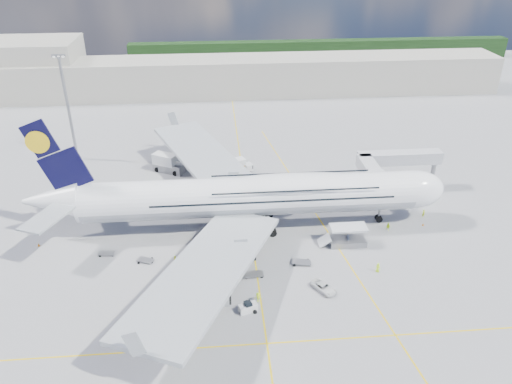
{
  "coord_description": "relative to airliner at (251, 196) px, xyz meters",
  "views": [
    {
      "loc": [
        -5.88,
        -70.28,
        51.1
      ],
      "look_at": [
        0.92,
        8.0,
        8.69
      ],
      "focal_mm": 35.0,
      "sensor_mm": 36.0,
      "label": 1
    }
  ],
  "objects": [
    {
      "name": "terminal",
      "position": [
        -0.26,
        85.0,
        -0.87
      ],
      "size": [
        180.0,
        16.0,
        12.0
      ],
      "primitive_type": "cube",
      "color": "#B2AD9E",
      "rests_on": "ground"
    },
    {
      "name": "crew_van",
      "position": [
        19.77,
        -15.6,
        -6.02
      ],
      "size": [
        0.98,
        0.92,
        1.69
      ],
      "primitive_type": "imported",
      "rotation": [
        0.0,
        0.0,
        2.52
      ],
      "color": "#C6FC1A",
      "rests_on": "ground"
    },
    {
      "name": "jet_bridge",
      "position": [
        29.55,
        10.94,
        -0.02
      ],
      "size": [
        18.8,
        12.1,
        8.5
      ],
      "color": "#B7B7BC",
      "rests_on": "ground"
    },
    {
      "name": "cone_tail",
      "position": [
        -38.62,
        -2.98,
        -6.59
      ],
      "size": [
        0.45,
        0.45,
        0.58
      ],
      "color": "orange",
      "rests_on": "ground"
    },
    {
      "name": "crew_loader",
      "position": [
        25.5,
        -3.39,
        -6.06
      ],
      "size": [
        1.0,
        0.98,
        1.62
      ],
      "primitive_type": "imported",
      "rotation": [
        0.0,
        0.0,
        -0.7
      ],
      "color": "#CFFF1A",
      "rests_on": "ground"
    },
    {
      "name": "tree_line",
      "position": [
        39.74,
        130.0,
        -2.87
      ],
      "size": [
        160.0,
        6.0,
        8.0
      ],
      "primitive_type": "cube",
      "color": "#193814",
      "rests_on": "ground"
    },
    {
      "name": "crew_tug",
      "position": [
        -0.7,
        -21.27,
        -6.02
      ],
      "size": [
        1.1,
        0.64,
        1.7
      ],
      "primitive_type": "imported",
      "rotation": [
        0.0,
        0.0,
        -0.01
      ],
      "color": "#D5FD1A",
      "rests_on": "ground"
    },
    {
      "name": "service_van",
      "position": [
        9.83,
        -19.58,
        -6.25
      ],
      "size": [
        4.14,
        4.83,
        1.23
      ],
      "primitive_type": "imported",
      "rotation": [
        0.0,
        0.0,
        0.58
      ],
      "color": "silver",
      "rests_on": "ground"
    },
    {
      "name": "cargo_loader",
      "position": [
        16.56,
        -7.11,
        -5.62
      ],
      "size": [
        8.53,
        3.2,
        3.67
      ],
      "color": "silver",
      "rests_on": "ground"
    },
    {
      "name": "ground",
      "position": [
        -0.26,
        -10.0,
        -6.87
      ],
      "size": [
        300.0,
        300.0,
        0.0
      ],
      "primitive_type": "plane",
      "color": "gray",
      "rests_on": "ground"
    },
    {
      "name": "dolly_row_c",
      "position": [
        -11.81,
        -11.29,
        -6.53
      ],
      "size": [
        3.33,
        2.49,
        0.44
      ],
      "rotation": [
        0.0,
        0.0,
        0.34
      ],
      "color": "gray",
      "rests_on": "ground"
    },
    {
      "name": "catering_truck_outer",
      "position": [
        -17.25,
        25.76,
        -4.79
      ],
      "size": [
        8.14,
        5.9,
        4.48
      ],
      "rotation": [
        0.0,
        0.0,
        -0.51
      ],
      "color": "gray",
      "rests_on": "ground"
    },
    {
      "name": "hangar",
      "position": [
        -70.26,
        90.0,
        2.13
      ],
      "size": [
        40.0,
        22.0,
        18.0
      ],
      "primitive_type": "cube",
      "color": "#B2AD9E",
      "rests_on": "ground"
    },
    {
      "name": "cone_nose",
      "position": [
        32.82,
        -2.21,
        -6.63
      ],
      "size": [
        0.39,
        0.39,
        0.49
      ],
      "color": "orange",
      "rests_on": "ground"
    },
    {
      "name": "cone_wing_right_outer",
      "position": [
        -16.96,
        -26.53,
        -6.56
      ],
      "size": [
        0.5,
        0.5,
        0.63
      ],
      "color": "orange",
      "rests_on": "ground"
    },
    {
      "name": "airliner",
      "position": [
        0.0,
        0.0,
        0.0
      ],
      "size": [
        77.26,
        79.15,
        23.71
      ],
      "color": "white",
      "rests_on": "ground"
    },
    {
      "name": "dolly_row_a",
      "position": [
        -19.01,
        -9.39,
        -6.56
      ],
      "size": [
        3.09,
        2.45,
        0.4
      ],
      "rotation": [
        0.0,
        0.0,
        -0.42
      ],
      "color": "gray",
      "rests_on": "ground"
    },
    {
      "name": "taxi_line_main",
      "position": [
        -0.26,
        -10.0,
        -6.86
      ],
      "size": [
        0.25,
        220.0,
        0.01
      ],
      "primitive_type": "cube",
      "color": "yellow",
      "rests_on": "ground"
    },
    {
      "name": "crew_wing",
      "position": [
        -13.81,
        -10.76,
        -5.94
      ],
      "size": [
        0.61,
        1.14,
        1.86
      ],
      "primitive_type": "imported",
      "rotation": [
        0.0,
        0.0,
        1.42
      ],
      "color": "#EBFD1A",
      "rests_on": "ground"
    },
    {
      "name": "baggage_tug",
      "position": [
        -2.37,
        -23.35,
        -6.11
      ],
      "size": [
        3.03,
        2.09,
        1.73
      ],
      "rotation": [
        0.0,
        0.0,
        0.32
      ],
      "color": "silver",
      "rests_on": "ground"
    },
    {
      "name": "cone_wing_right_inner",
      "position": [
        -2.46,
        -11.45,
        -6.61
      ],
      "size": [
        0.43,
        0.43,
        0.55
      ],
      "color": "orange",
      "rests_on": "ground"
    },
    {
      "name": "cone_wing_left_inner",
      "position": [
        -11.01,
        6.46,
        -6.64
      ],
      "size": [
        0.38,
        0.38,
        0.48
      ],
      "color": "orange",
      "rests_on": "ground"
    },
    {
      "name": "light_mast",
      "position": [
        -40.26,
        35.0,
        6.34
      ],
      "size": [
        3.0,
        0.7,
        25.5
      ],
      "color": "gray",
      "rests_on": "ground"
    },
    {
      "name": "cone_wing_left_outer",
      "position": [
        -11.38,
        23.36,
        -6.6
      ],
      "size": [
        0.44,
        0.44,
        0.56
      ],
      "color": "orange",
      "rests_on": "ground"
    },
    {
      "name": "catering_truck_inner",
      "position": [
        -1.3,
        23.21,
        -5.14
      ],
      "size": [
        6.64,
        4.36,
        3.67
      ],
      "rotation": [
        0.0,
        0.0,
        0.4
      ],
      "color": "gray",
      "rests_on": "ground"
    },
    {
      "name": "dolly_nose_near",
      "position": [
        -0.83,
        -14.92,
        -6.51
      ],
      "size": [
        3.27,
        1.91,
        0.46
      ],
      "rotation": [
        0.0,
        0.0,
        0.07
      ],
      "color": "gray",
      "rests_on": "ground"
    },
    {
      "name": "crew_nose",
      "position": [
        34.07,
        0.89,
        -6.05
      ],
      "size": [
        0.7,
        0.6,
        1.63
      ],
      "primitive_type": "imported",
      "rotation": [
        0.0,
        0.0,
        0.43
      ],
      "color": "#C8DE17",
      "rests_on": "ground"
    },
    {
      "name": "dolly_nose_far",
      "position": [
        7.5,
        -12.31,
        -6.51
      ],
      "size": [
        3.53,
        2.49,
        0.47
      ],
      "rotation": [
        0.0,
        0.0,
        -0.27
      ],
      "color": "gray",
      "rests_on": "ground"
    },
    {
      "name": "dolly_row_b",
      "position": [
        -7.75,
        -9.19,
        -5.69
      ],
      "size": [
        3.89,
        3.03,
        2.18
      ],
      "rotation": [
        0.0,
        0.0,
        -0.4
      ],
      "color": "gray",
      "rests_on": "ground"
    },
    {
      "name": "taxi_line_cross",
      "position": [
        -0.26,
        -30.0,
        -6.86
      ],
      "size": [
        120.0,
        0.25,
        0.01
      ],
      "primitive_type": "cube",
      "color": "yellow",
      "rests_on": "ground"
    },
    {
      "name": "dolly_back",
      "position": [
        -25.93,
        -6.79,
        -6.56
      ],
      "size": [
        2.86,
        1.74,
        0.4
      ],
      "rotation": [
        0.0,
        0.0,
        -0.11
      ],
      "color": "gray",
      "rests_on": "ground"
    },
    {
      "name": "taxi_line_diag",
      "position": [
        13.74,
        -0.0,
        -6.86
      ],
      "size": [
        14.16,
        99.06,
        0.01
      ],
      "primitive_type": "cube",
      "rotation": [
        0.0,
        0.0,
        0.14
      ],
      "color": "yellow",
      "rests_on": "ground"
    }
  ]
}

